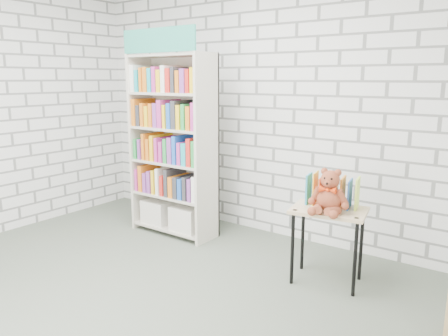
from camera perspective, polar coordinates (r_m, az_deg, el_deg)
The scene contains 6 objects.
ground at distance 3.75m, azimuth -13.16°, elevation -15.92°, with size 4.50×4.50×0.00m, color #4E5749.
room_shell at distance 3.34m, azimuth -14.60°, elevation 12.42°, with size 4.52×4.02×2.81m.
bookshelf at distance 4.80m, azimuth -6.67°, elevation 3.10°, with size 0.99×0.38×2.21m.
display_table at distance 3.78m, azimuth 13.49°, elevation -6.53°, with size 0.67×0.53×0.65m.
table_books at distance 3.81m, azimuth 13.95°, elevation -3.00°, with size 0.45×0.26×0.25m.
teddy_bear at distance 3.62m, azimuth 13.54°, elevation -3.46°, with size 0.33×0.31×0.36m.
Camera 1 is at (2.57, -2.13, 1.72)m, focal length 35.00 mm.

